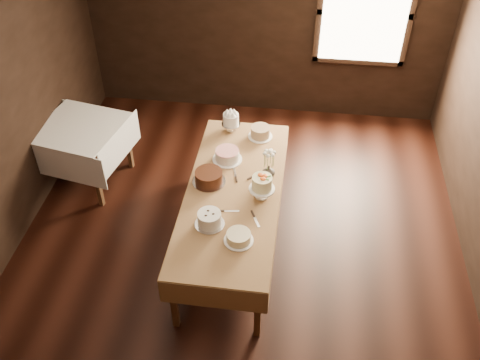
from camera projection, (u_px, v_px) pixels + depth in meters
name	position (u px, v px, depth m)	size (l,w,h in m)	color
floor	(238.00, 256.00, 6.02)	(5.00, 6.00, 0.01)	black
ceiling	(237.00, 17.00, 4.18)	(5.00, 6.00, 0.01)	beige
wall_back	(266.00, 22.00, 7.35)	(5.00, 0.02, 2.80)	black
window	(365.00, 15.00, 7.05)	(1.10, 0.05, 1.30)	#FFEABF
display_table	(233.00, 195.00, 5.71)	(1.01, 2.53, 0.78)	#432A19
side_table	(80.00, 133.00, 6.55)	(1.14, 1.14, 0.82)	#432A19
cake_meringue	(231.00, 123.00, 6.42)	(0.25, 0.25, 0.24)	silver
cake_speckled	(260.00, 132.00, 6.35)	(0.29, 0.29, 0.14)	white
cake_lattice	(227.00, 156.00, 6.03)	(0.33, 0.33, 0.12)	white
cake_chocolate	(209.00, 177.00, 5.73)	(0.40, 0.40, 0.14)	silver
cake_flowers	(262.00, 188.00, 5.53)	(0.27, 0.27, 0.28)	white
cake_swirl	(209.00, 219.00, 5.25)	(0.30, 0.30, 0.15)	silver
cake_cream	(239.00, 237.00, 5.10)	(0.29, 0.29, 0.10)	white
cake_server_a	(232.00, 211.00, 5.44)	(0.24, 0.03, 0.01)	silver
cake_server_b	(257.00, 222.00, 5.32)	(0.24, 0.03, 0.01)	silver
cake_server_c	(235.00, 172.00, 5.89)	(0.24, 0.03, 0.01)	silver
cake_server_d	(259.00, 173.00, 5.88)	(0.24, 0.03, 0.01)	silver
flower_vase	(269.00, 172.00, 5.80)	(0.14, 0.14, 0.14)	#2D2823
flower_bouquet	(269.00, 158.00, 5.67)	(0.14, 0.14, 0.20)	white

